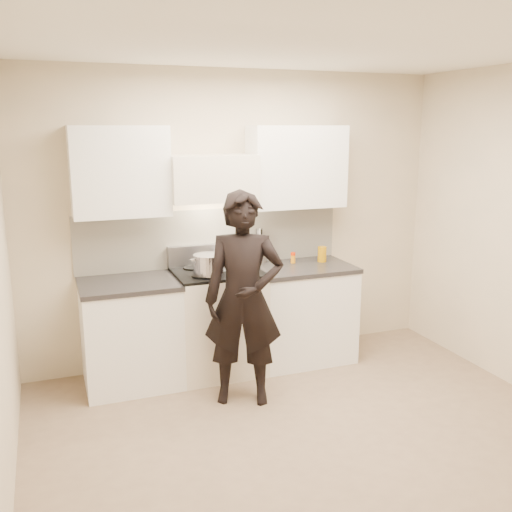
# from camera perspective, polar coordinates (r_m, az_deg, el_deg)

# --- Properties ---
(ground_plane) EXTENTS (4.00, 4.00, 0.00)m
(ground_plane) POSITION_cam_1_polar(r_m,az_deg,el_deg) (4.29, 6.14, -17.97)
(ground_plane) COLOR #8A735A
(room_shell) EXTENTS (4.04, 3.54, 2.70)m
(room_shell) POSITION_cam_1_polar(r_m,az_deg,el_deg) (4.04, 3.59, 4.36)
(room_shell) COLOR beige
(room_shell) RESTS_ON ground
(stove) EXTENTS (0.76, 0.65, 0.96)m
(stove) POSITION_cam_1_polar(r_m,az_deg,el_deg) (5.20, -3.82, -6.49)
(stove) COLOR #EEE4D0
(stove) RESTS_ON ground
(counter_right) EXTENTS (0.92, 0.67, 0.92)m
(counter_right) POSITION_cam_1_polar(r_m,az_deg,el_deg) (5.48, 4.55, -5.61)
(counter_right) COLOR white
(counter_right) RESTS_ON ground
(counter_left) EXTENTS (0.82, 0.67, 0.92)m
(counter_left) POSITION_cam_1_polar(r_m,az_deg,el_deg) (5.05, -12.40, -7.53)
(counter_left) COLOR white
(counter_left) RESTS_ON ground
(wok) EXTENTS (0.33, 0.40, 0.26)m
(wok) POSITION_cam_1_polar(r_m,az_deg,el_deg) (5.23, -2.28, 0.18)
(wok) COLOR silver
(wok) RESTS_ON stove
(stock_pot) EXTENTS (0.35, 0.33, 0.17)m
(stock_pot) POSITION_cam_1_polar(r_m,az_deg,el_deg) (4.87, -4.78, -0.84)
(stock_pot) COLOR silver
(stock_pot) RESTS_ON stove
(utensil_crock) EXTENTS (0.12, 0.12, 0.33)m
(utensil_crock) POSITION_cam_1_polar(r_m,az_deg,el_deg) (5.42, 0.37, 0.37)
(utensil_crock) COLOR #9C9CA5
(utensil_crock) RESTS_ON counter_right
(spice_jar) EXTENTS (0.05, 0.05, 0.10)m
(spice_jar) POSITION_cam_1_polar(r_m,az_deg,el_deg) (5.43, 3.72, -0.16)
(spice_jar) COLOR orange
(spice_jar) RESTS_ON counter_right
(oil_glass) EXTENTS (0.08, 0.08, 0.15)m
(oil_glass) POSITION_cam_1_polar(r_m,az_deg,el_deg) (5.51, 6.62, 0.19)
(oil_glass) COLOR #BA7D04
(oil_glass) RESTS_ON counter_right
(person) EXTENTS (0.73, 0.61, 1.72)m
(person) POSITION_cam_1_polar(r_m,az_deg,el_deg) (4.52, -1.23, -4.33)
(person) COLOR black
(person) RESTS_ON ground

